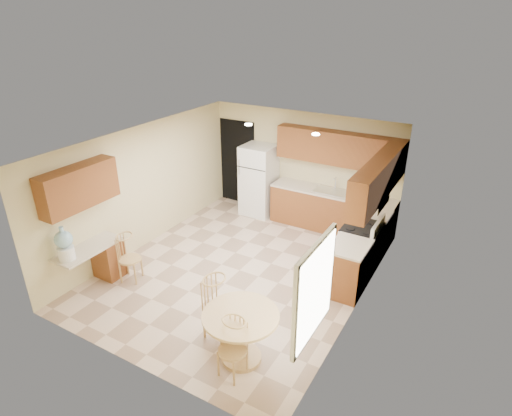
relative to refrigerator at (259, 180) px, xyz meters
The scene contains 30 objects.
floor 2.71m from the refrigerator, 68.40° to the right, with size 5.50×5.50×0.00m, color #CDAF94.
ceiling 3.07m from the refrigerator, 68.40° to the right, with size 4.50×5.50×0.02m, color white.
wall_back 1.09m from the refrigerator, 20.23° to the left, with size 4.50×0.02×2.50m, color #CCBE89.
wall_front 5.25m from the refrigerator, 79.55° to the right, with size 4.50×0.02×2.50m, color #CCBE89.
wall_left 2.76m from the refrigerator, 118.44° to the right, with size 0.02×5.50×2.50m, color #CCBE89.
wall_right 4.02m from the refrigerator, 36.87° to the right, with size 0.02×5.50×2.50m, color #CCBE89.
doorway 0.89m from the refrigerator, 157.27° to the left, with size 0.90×0.02×2.10m, color black.
base_cab_back 1.87m from the refrigerator, ahead, with size 2.75×0.60×0.87m, color brown.
counter_back 1.83m from the refrigerator, ahead, with size 2.75×0.63×0.04m, color beige.
base_cab_right_a 2.98m from the refrigerator, 10.64° to the right, with size 0.60×0.59×0.87m, color brown.
counter_right_a 2.95m from the refrigerator, 10.64° to the right, with size 0.63×0.59×0.04m, color beige.
base_cab_right_b 3.55m from the refrigerator, 34.59° to the right, with size 0.60×0.80×0.87m, color brown.
counter_right_b 3.52m from the refrigerator, 34.59° to the right, with size 0.63×0.80×0.04m, color beige.
upper_cab_back 2.09m from the refrigerator, ahead, with size 2.75×0.33×0.70m, color brown.
upper_cab_right 3.41m from the refrigerator, 21.41° to the right, with size 0.33×2.42×0.70m, color brown.
upper_cab_left 4.28m from the refrigerator, 105.84° to the right, with size 0.33×1.40×0.70m, color brown.
sink 1.80m from the refrigerator, ahead, with size 0.78×0.44×0.01m, color silver.
range_hood 3.24m from the refrigerator, 22.46° to the right, with size 0.50×0.76×0.14m, color silver.
desk_pedestal 3.89m from the refrigerator, 105.76° to the right, with size 0.48×0.42×0.72m, color brown.
desk_top 4.23m from the refrigerator, 104.36° to the right, with size 0.50×1.20×0.04m, color beige.
window 5.35m from the refrigerator, 53.21° to the right, with size 0.06×1.12×1.30m.
can_light_a 2.08m from the refrigerator, 69.44° to the right, with size 0.14×0.14×0.02m, color white.
can_light_b 2.75m from the refrigerator, 32.96° to the right, with size 0.14×0.14×0.02m, color white.
refrigerator is the anchor object (origin of this frame).
stove 3.15m from the refrigerator, 22.99° to the right, with size 0.65×0.76×1.09m.
dining_table 4.83m from the refrigerator, 63.22° to the right, with size 1.06×1.06×0.78m.
chair_table_a 4.46m from the refrigerator, 68.64° to the right, with size 0.44×0.57×0.99m.
chair_table_b 5.19m from the refrigerator, 64.61° to the right, with size 0.39×0.39×0.87m.
chair_desk 3.78m from the refrigerator, 99.17° to the right, with size 0.39×0.51×0.89m.
water_crock 4.64m from the refrigerator, 103.08° to the right, with size 0.29×0.29×0.60m.
Camera 1 is at (3.70, -5.78, 4.51)m, focal length 30.00 mm.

